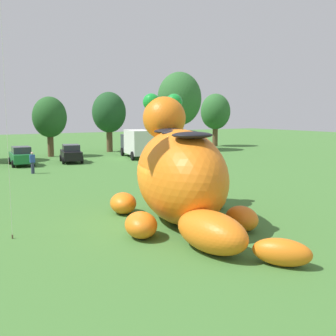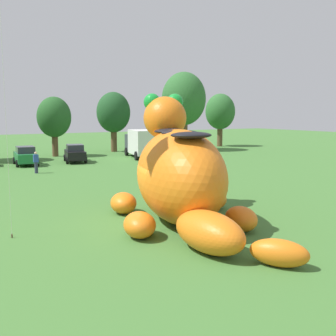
{
  "view_description": "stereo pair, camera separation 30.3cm",
  "coord_description": "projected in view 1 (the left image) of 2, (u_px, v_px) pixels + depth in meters",
  "views": [
    {
      "loc": [
        -8.13,
        -15.21,
        4.73
      ],
      "look_at": [
        1.42,
        0.55,
        2.24
      ],
      "focal_mm": 43.77,
      "sensor_mm": 36.0,
      "label": 1
    },
    {
      "loc": [
        -7.87,
        -15.36,
        4.73
      ],
      "look_at": [
        1.42,
        0.55,
        2.24
      ],
      "focal_mm": 43.77,
      "sensor_mm": 36.0,
      "label": 2
    }
  ],
  "objects": [
    {
      "name": "ground_plane",
      "position": [
        147.0,
        223.0,
        17.7
      ],
      "size": [
        160.0,
        160.0,
        0.0
      ],
      "primitive_type": "plane",
      "color": "#427533"
    },
    {
      "name": "giant_inflatable_creature",
      "position": [
        180.0,
        174.0,
        17.75
      ],
      "size": [
        7.01,
        11.47,
        5.7
      ],
      "color": "orange",
      "rests_on": "ground"
    },
    {
      "name": "car_green",
      "position": [
        21.0,
        156.0,
        37.0
      ],
      "size": [
        2.18,
        4.22,
        1.72
      ],
      "color": "#1E7238",
      "rests_on": "ground"
    },
    {
      "name": "car_black",
      "position": [
        71.0,
        153.0,
        39.32
      ],
      "size": [
        2.55,
        4.36,
        1.72
      ],
      "color": "black",
      "rests_on": "ground"
    },
    {
      "name": "box_truck",
      "position": [
        137.0,
        143.0,
        43.33
      ],
      "size": [
        3.47,
        6.69,
        2.95
      ],
      "color": "#333842",
      "rests_on": "ground"
    },
    {
      "name": "tree_centre",
      "position": [
        50.0,
        117.0,
        44.08
      ],
      "size": [
        3.65,
        3.65,
        6.48
      ],
      "color": "brown",
      "rests_on": "ground"
    },
    {
      "name": "tree_centre_right",
      "position": [
        109.0,
        113.0,
        49.59
      ],
      "size": [
        4.08,
        4.08,
        7.25
      ],
      "color": "brown",
      "rests_on": "ground"
    },
    {
      "name": "tree_mid_right",
      "position": [
        179.0,
        99.0,
        51.24
      ],
      "size": [
        5.52,
        5.52,
        9.8
      ],
      "color": "brown",
      "rests_on": "ground"
    },
    {
      "name": "tree_right",
      "position": [
        215.0,
        112.0,
        57.91
      ],
      "size": [
        4.18,
        4.18,
        7.42
      ],
      "color": "brown",
      "rests_on": "ground"
    },
    {
      "name": "spectator_near_inflatable",
      "position": [
        33.0,
        163.0,
        32.01
      ],
      "size": [
        0.38,
        0.26,
        1.71
      ],
      "color": "#2D334C",
      "rests_on": "ground"
    },
    {
      "name": "spectator_by_cars",
      "position": [
        158.0,
        161.0,
        33.52
      ],
      "size": [
        0.38,
        0.26,
        1.71
      ],
      "color": "#726656",
      "rests_on": "ground"
    }
  ]
}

